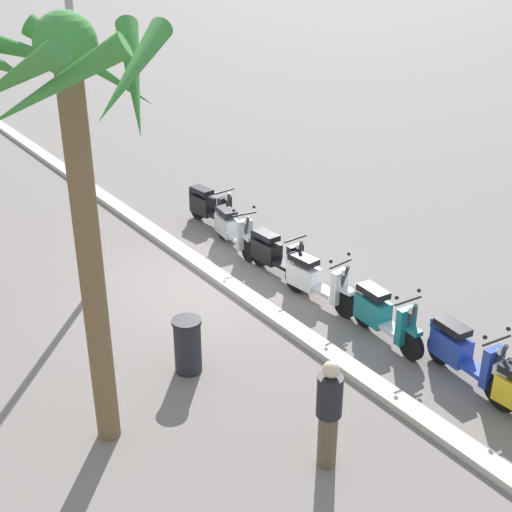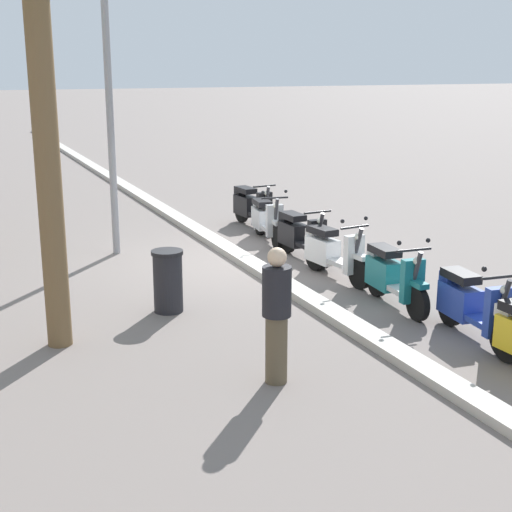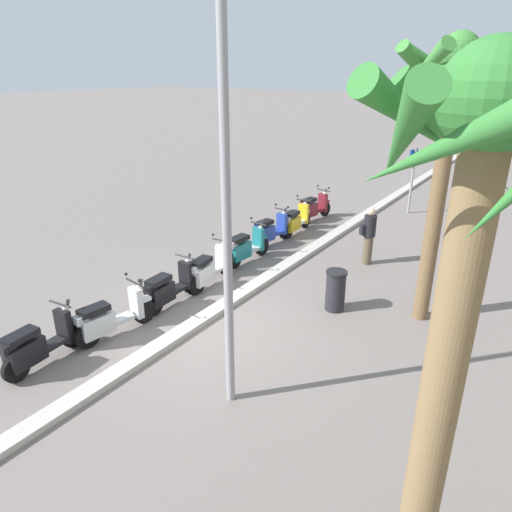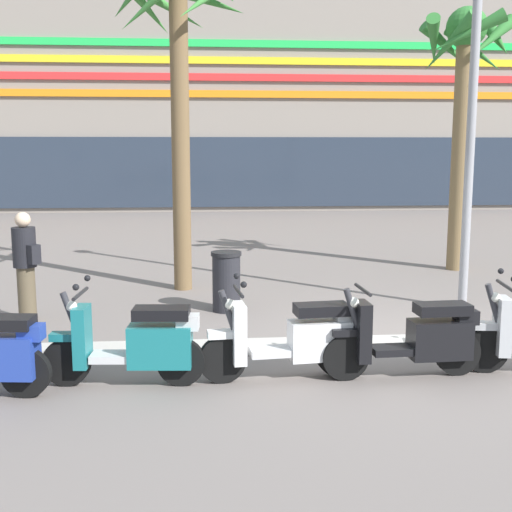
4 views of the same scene
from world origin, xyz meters
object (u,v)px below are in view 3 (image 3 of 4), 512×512
(scooter_black_second_in_line, at_px, (169,288))
(palm_tree_mid_walkway, at_px, (452,108))
(scooter_white_last_in_row, at_px, (209,269))
(scooter_silver_lead_nearest, at_px, (110,318))
(crossing_sign, at_px, (412,174))
(street_lamp, at_px, (224,108))
(scooter_blue_far_back, at_px, (270,231))
(scooter_black_mid_centre, at_px, (38,345))
(palm_tree_far_corner, at_px, (469,223))
(scooter_yellow_tail_end, at_px, (296,221))
(pedestrian_window_shopping, at_px, (369,235))
(scooter_teal_mid_rear, at_px, (246,247))
(scooter_maroon_mid_front, at_px, (313,208))
(litter_bin, at_px, (335,290))

(scooter_black_second_in_line, bearing_deg, palm_tree_mid_walkway, 118.69)
(scooter_white_last_in_row, relative_size, scooter_silver_lead_nearest, 1.00)
(crossing_sign, distance_m, street_lamp, 12.80)
(scooter_blue_far_back, bearing_deg, scooter_black_mid_centre, -0.50)
(scooter_blue_far_back, distance_m, palm_tree_far_corner, 10.79)
(scooter_yellow_tail_end, relative_size, scooter_silver_lead_nearest, 0.94)
(scooter_black_second_in_line, height_order, palm_tree_mid_walkway, palm_tree_mid_walkway)
(crossing_sign, relative_size, street_lamp, 0.31)
(scooter_silver_lead_nearest, bearing_deg, scooter_yellow_tail_end, -179.39)
(scooter_silver_lead_nearest, relative_size, palm_tree_mid_walkway, 0.32)
(scooter_black_mid_centre, height_order, pedestrian_window_shopping, pedestrian_window_shopping)
(palm_tree_far_corner, xyz_separation_m, street_lamp, (-1.17, -3.34, 0.66))
(scooter_teal_mid_rear, xyz_separation_m, palm_tree_far_corner, (6.07, 6.51, 3.54))
(scooter_maroon_mid_front, xyz_separation_m, scooter_teal_mid_rear, (4.60, 0.28, 0.00))
(palm_tree_far_corner, height_order, street_lamp, street_lamp)
(pedestrian_window_shopping, bearing_deg, scooter_white_last_in_row, -37.39)
(scooter_black_second_in_line, bearing_deg, scooter_silver_lead_nearest, -1.05)
(scooter_maroon_mid_front, distance_m, scooter_yellow_tail_end, 1.63)
(scooter_silver_lead_nearest, height_order, palm_tree_far_corner, palm_tree_far_corner)
(scooter_white_last_in_row, distance_m, palm_tree_far_corner, 8.52)
(scooter_silver_lead_nearest, xyz_separation_m, crossing_sign, (-12.22, 2.28, 1.06))
(scooter_blue_far_back, distance_m, street_lamp, 8.44)
(scooter_yellow_tail_end, bearing_deg, scooter_black_mid_centre, -1.17)
(scooter_maroon_mid_front, bearing_deg, scooter_silver_lead_nearest, 1.73)
(crossing_sign, bearing_deg, scooter_maroon_mid_front, -41.69)
(scooter_silver_lead_nearest, bearing_deg, litter_bin, 138.19)
(scooter_white_last_in_row, height_order, street_lamp, street_lamp)
(palm_tree_far_corner, bearing_deg, litter_bin, -146.93)
(scooter_yellow_tail_end, bearing_deg, scooter_black_second_in_line, 1.06)
(scooter_silver_lead_nearest, distance_m, palm_tree_far_corner, 7.54)
(litter_bin, bearing_deg, palm_tree_far_corner, 33.07)
(pedestrian_window_shopping, bearing_deg, street_lamp, 2.73)
(scooter_black_second_in_line, distance_m, scooter_silver_lead_nearest, 1.65)
(palm_tree_far_corner, bearing_deg, scooter_black_second_in_line, -114.72)
(scooter_black_mid_centre, bearing_deg, scooter_yellow_tail_end, 178.83)
(scooter_silver_lead_nearest, bearing_deg, crossing_sign, 169.45)
(palm_tree_mid_walkway, distance_m, palm_tree_far_corner, 5.92)
(scooter_yellow_tail_end, bearing_deg, street_lamp, 22.45)
(crossing_sign, bearing_deg, litter_bin, 6.61)
(scooter_blue_far_back, height_order, scooter_silver_lead_nearest, same)
(scooter_yellow_tail_end, relative_size, scooter_blue_far_back, 0.98)
(scooter_silver_lead_nearest, xyz_separation_m, litter_bin, (-3.65, 3.27, 0.04))
(palm_tree_far_corner, xyz_separation_m, pedestrian_window_shopping, (-7.95, -3.66, -3.14))
(scooter_black_mid_centre, bearing_deg, palm_tree_mid_walkway, 137.62)
(scooter_white_last_in_row, distance_m, crossing_sign, 9.52)
(palm_tree_mid_walkway, bearing_deg, scooter_maroon_mid_front, -133.09)
(scooter_blue_far_back, distance_m, scooter_black_mid_centre, 7.75)
(scooter_blue_far_back, bearing_deg, scooter_maroon_mid_front, -178.45)
(scooter_blue_far_back, relative_size, palm_tree_far_corner, 0.33)
(scooter_black_second_in_line, xyz_separation_m, scooter_silver_lead_nearest, (1.65, -0.03, -0.01))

